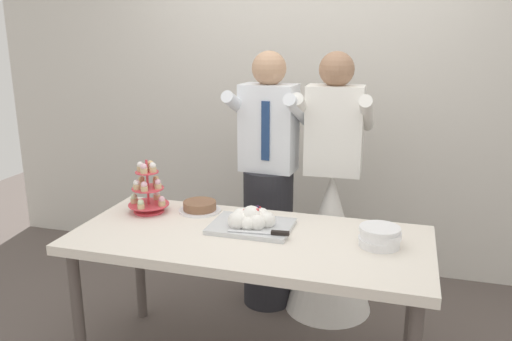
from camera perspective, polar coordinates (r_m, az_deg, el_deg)
name	(u,v)px	position (r m, az deg, el deg)	size (l,w,h in m)	color
rear_wall	(308,76)	(3.88, 5.79, 10.32)	(5.20, 0.10, 2.90)	beige
dessert_table	(249,249)	(2.66, -0.74, -8.65)	(1.80, 0.80, 0.78)	silver
cupcake_stand	(148,191)	(2.98, -11.83, -2.21)	(0.23, 0.23, 0.31)	#D83F4C
main_cake_tray	(251,221)	(2.70, -0.52, -5.57)	(0.44, 0.31, 0.12)	silver
plate_stack	(380,236)	(2.55, 13.48, -7.08)	(0.20, 0.20, 0.10)	white
round_cake	(200,207)	(2.98, -6.22, -3.99)	(0.24, 0.24, 0.06)	white
person_groom	(268,196)	(3.32, 1.37, -2.83)	(0.49, 0.52, 1.66)	#232328
person_bride	(330,224)	(3.34, 8.21, -5.90)	(0.56, 0.56, 1.66)	white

